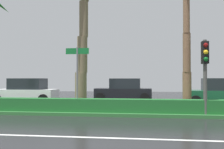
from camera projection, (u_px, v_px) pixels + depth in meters
The scene contains 9 objects.
ground_plane at pixel (123, 110), 14.23m from camera, with size 90.00×42.00×0.10m, color black.
near_lane_divider_stripe at pixel (101, 138), 7.29m from camera, with size 81.00×0.14×0.01m, color white.
median_strip at pixel (121, 110), 13.24m from camera, with size 85.50×4.00×0.15m, color #2D6B33.
median_hedge at pixel (118, 106), 11.86m from camera, with size 76.50×0.70×0.60m.
traffic_signal_median_right at pixel (205, 63), 11.10m from camera, with size 0.28×0.43×3.20m.
street_name_sign at pixel (77, 70), 12.08m from camera, with size 1.10×0.08×3.00m.
car_in_traffic_leading at pixel (26, 91), 18.11m from camera, with size 4.30×2.02×1.72m.
car_in_traffic_second at pixel (124, 90), 19.96m from camera, with size 4.30×2.02×1.72m.
car_in_traffic_third at pixel (221, 92), 16.33m from camera, with size 4.30×2.02×1.72m.
Camera 1 is at (1.26, -5.22, 1.64)m, focal length 41.59 mm.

